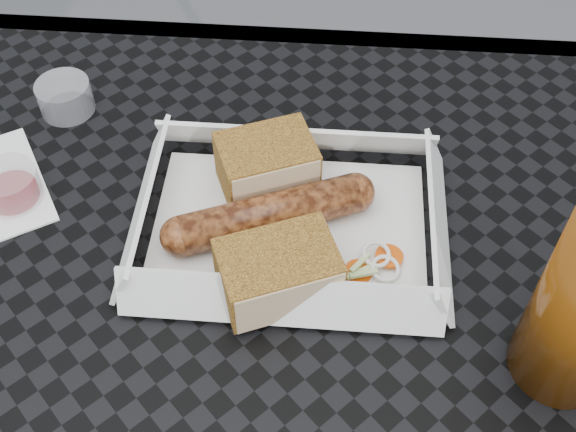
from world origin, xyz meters
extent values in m
cube|color=black|center=(0.00, 0.00, 0.74)|extent=(0.80, 0.80, 0.01)
cube|color=black|center=(0.00, 0.39, 0.73)|extent=(0.80, 0.03, 0.03)
cylinder|color=black|center=(0.35, 0.35, 0.36)|extent=(0.03, 0.03, 0.73)
cube|color=white|center=(0.09, 0.13, 0.75)|extent=(0.22, 0.15, 0.00)
cylinder|color=brown|center=(0.08, 0.13, 0.77)|extent=(0.15, 0.09, 0.03)
sphere|color=brown|center=(0.15, 0.16, 0.77)|extent=(0.03, 0.03, 0.03)
sphere|color=brown|center=(0.01, 0.10, 0.77)|extent=(0.03, 0.03, 0.03)
cube|color=olive|center=(0.07, 0.18, 0.77)|extent=(0.09, 0.08, 0.05)
cube|color=olive|center=(0.09, 0.07, 0.77)|extent=(0.10, 0.09, 0.04)
cylinder|color=#D64C09|center=(0.16, 0.10, 0.75)|extent=(0.02, 0.02, 0.00)
torus|color=white|center=(0.16, 0.09, 0.75)|extent=(0.02, 0.02, 0.00)
cube|color=#B2D17F|center=(0.17, 0.10, 0.75)|extent=(0.02, 0.02, 0.00)
cylinder|color=maroon|center=(-0.14, 0.15, 0.76)|extent=(0.05, 0.05, 0.03)
cylinder|color=silver|center=(-0.12, 0.26, 0.76)|extent=(0.05, 0.05, 0.03)
camera|label=1|loc=(0.12, -0.23, 1.21)|focal=45.00mm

